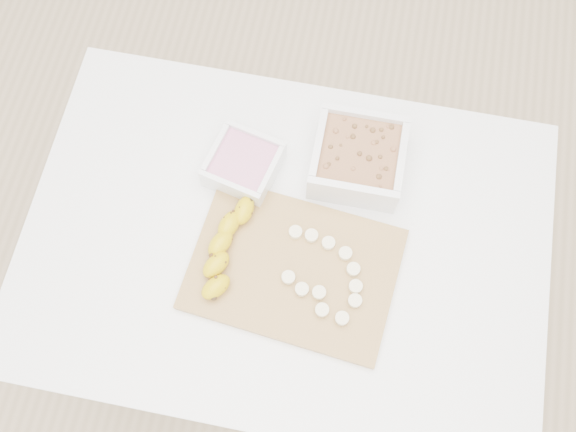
% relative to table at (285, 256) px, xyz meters
% --- Properties ---
extents(ground, '(3.50, 3.50, 0.00)m').
position_rel_table_xyz_m(ground, '(0.00, 0.00, -0.65)').
color(ground, '#C6AD89').
rests_on(ground, ground).
extents(table, '(1.00, 0.70, 0.75)m').
position_rel_table_xyz_m(table, '(0.00, 0.00, 0.00)').
color(table, white).
rests_on(table, ground).
extents(bowl_yogurt, '(0.15, 0.15, 0.06)m').
position_rel_table_xyz_m(bowl_yogurt, '(-0.11, 0.13, 0.13)').
color(bowl_yogurt, white).
rests_on(bowl_yogurt, table).
extents(bowl_granola, '(0.17, 0.17, 0.08)m').
position_rel_table_xyz_m(bowl_granola, '(0.11, 0.18, 0.14)').
color(bowl_granola, white).
rests_on(bowl_granola, table).
extents(cutting_board, '(0.40, 0.31, 0.01)m').
position_rel_table_xyz_m(cutting_board, '(0.03, -0.05, 0.10)').
color(cutting_board, '#AB7F4B').
rests_on(cutting_board, table).
extents(banana, '(0.12, 0.21, 0.03)m').
position_rel_table_xyz_m(banana, '(-0.10, -0.05, 0.13)').
color(banana, '#D2B209').
rests_on(banana, cutting_board).
extents(banana_slices, '(0.16, 0.17, 0.02)m').
position_rel_table_xyz_m(banana_slices, '(0.09, -0.06, 0.12)').
color(banana_slices, '#FCEEBC').
rests_on(banana_slices, cutting_board).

